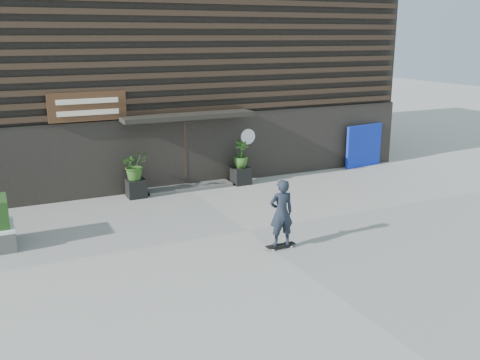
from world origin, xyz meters
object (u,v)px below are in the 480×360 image
skateboarder (281,213)px  planter_pot_right (241,176)px  blue_tarp (364,146)px  planter_pot_left (136,188)px

skateboarder → planter_pot_right: bearing=74.0°
planter_pot_right → skateboarder: skateboarder is taller
planter_pot_right → blue_tarp: bearing=3.1°
planter_pot_left → blue_tarp: size_ratio=0.33×
planter_pot_left → skateboarder: size_ratio=0.34×
planter_pot_left → planter_pot_right: size_ratio=1.00×
planter_pot_left → blue_tarp: bearing=1.8°
blue_tarp → planter_pot_left: bearing=174.1°
planter_pot_right → planter_pot_left: bearing=180.0°
planter_pot_left → blue_tarp: blue_tarp is taller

